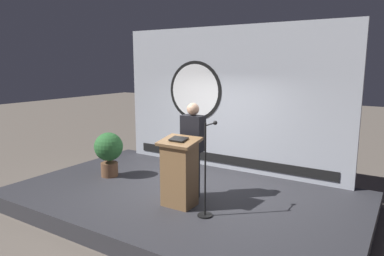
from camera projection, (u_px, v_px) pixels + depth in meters
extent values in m
plane|color=#6B6056|center=(183.00, 207.00, 6.69)|extent=(40.00, 40.00, 0.00)
cube|color=#333338|center=(183.00, 200.00, 6.66)|extent=(6.40, 4.00, 0.30)
cube|color=#B2B7C1|center=(228.00, 99.00, 7.89)|extent=(5.44, 0.10, 3.21)
cylinder|color=black|center=(195.00, 91.00, 8.26)|extent=(1.40, 0.02, 1.40)
cylinder|color=white|center=(195.00, 91.00, 8.25)|extent=(1.25, 0.02, 1.25)
cube|color=black|center=(226.00, 160.00, 8.09)|extent=(4.90, 0.02, 0.20)
cube|color=olive|center=(179.00, 175.00, 5.94)|extent=(0.52, 0.40, 1.09)
cube|color=olive|center=(179.00, 141.00, 5.84)|extent=(0.64, 0.50, 0.13)
cube|color=black|center=(179.00, 139.00, 5.81)|extent=(0.28, 0.20, 0.06)
cylinder|color=black|center=(193.00, 174.00, 6.38)|extent=(0.26, 0.26, 0.86)
cube|color=black|center=(193.00, 133.00, 6.24)|extent=(0.40, 0.24, 0.64)
sphere|color=tan|center=(193.00, 109.00, 6.16)|extent=(0.22, 0.22, 0.22)
cylinder|color=black|center=(205.00, 215.00, 5.60)|extent=(0.24, 0.24, 0.02)
cylinder|color=black|center=(205.00, 170.00, 5.47)|extent=(0.03, 0.03, 1.51)
cylinder|color=black|center=(210.00, 124.00, 5.47)|extent=(0.02, 0.31, 0.02)
sphere|color=#262626|center=(215.00, 123.00, 5.60)|extent=(0.07, 0.07, 0.07)
cylinder|color=brown|center=(110.00, 169.00, 7.58)|extent=(0.36, 0.36, 0.30)
sphere|color=#2D6B33|center=(109.00, 147.00, 7.49)|extent=(0.61, 0.61, 0.61)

